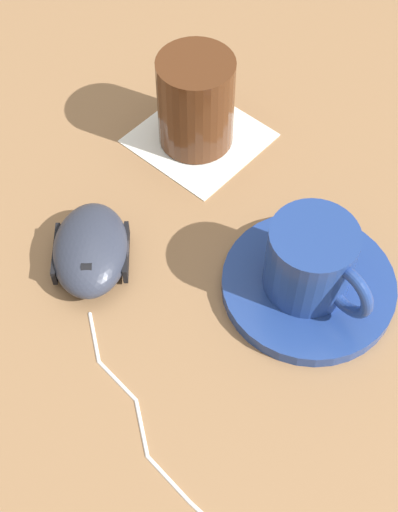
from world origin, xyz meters
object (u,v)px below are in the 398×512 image
at_px(saucer, 308,285).
at_px(coffee_cup, 312,261).
at_px(computer_mouse, 91,250).
at_px(drinking_glass, 196,102).

xyz_separation_m(saucer, coffee_cup, (-0.00, 0.00, 0.04)).
bearing_deg(saucer, computer_mouse, 115.87).
bearing_deg(computer_mouse, coffee_cup, -65.09).
bearing_deg(coffee_cup, drinking_glass, 62.05).
xyz_separation_m(computer_mouse, drinking_glass, (0.18, 0.01, 0.03)).
relative_size(computer_mouse, drinking_glass, 1.25).
distance_m(saucer, computer_mouse, 0.19).
relative_size(coffee_cup, computer_mouse, 0.86).
bearing_deg(drinking_glass, coffee_cup, -117.95).
bearing_deg(coffee_cup, computer_mouse, 114.91).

